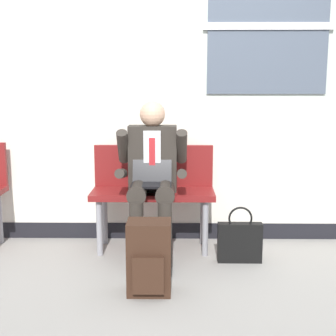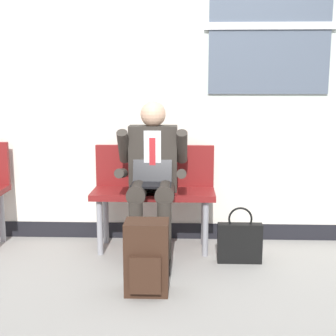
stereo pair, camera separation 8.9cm
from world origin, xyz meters
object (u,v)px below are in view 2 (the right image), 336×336
(bench_with_person, at_px, (154,186))
(handbag, at_px, (240,242))
(backpack, at_px, (147,258))
(person_seated, at_px, (152,174))

(bench_with_person, bearing_deg, handbag, -26.39)
(backpack, relative_size, handbag, 1.11)
(bench_with_person, relative_size, person_seated, 0.82)
(person_seated, xyz_separation_m, handbag, (0.71, -0.16, -0.51))
(backpack, bearing_deg, person_seated, 90.88)
(backpack, bearing_deg, bench_with_person, 90.70)
(bench_with_person, bearing_deg, backpack, -89.30)
(backpack, xyz_separation_m, handbag, (0.70, 0.58, -0.08))
(bench_with_person, relative_size, backpack, 2.05)
(bench_with_person, height_order, backpack, bench_with_person)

